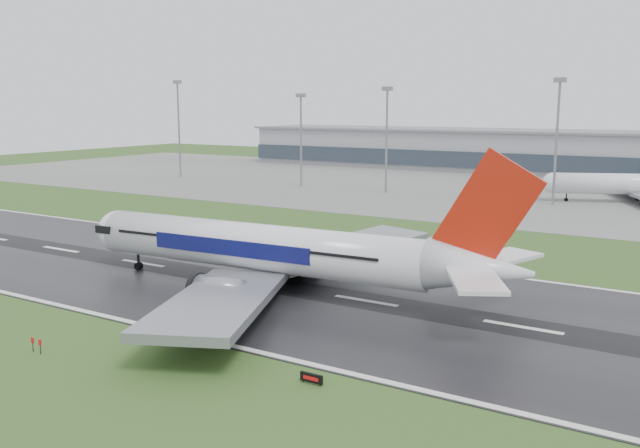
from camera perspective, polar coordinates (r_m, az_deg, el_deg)
The scene contains 10 objects.
ground at distance 96.93m, azimuth -6.64°, elevation -4.83°, with size 520.00×520.00×0.00m, color #2B4C1C.
runway at distance 96.92m, azimuth -6.64°, elevation -4.80°, with size 400.00×45.00×0.10m, color black.
apron at distance 208.44m, azimuth 14.96°, elevation 2.91°, with size 400.00×130.00×0.08m, color slate.
terminal at distance 265.66m, azimuth 18.74°, elevation 5.81°, with size 240.00×36.00×15.00m, color gray.
main_airliner at distance 88.66m, azimuth -3.14°, elevation 0.25°, with size 65.10×62.00×19.22m, color silver, non-canonical shape.
runway_sign at distance 61.75m, azimuth -0.73°, elevation -13.10°, with size 2.30×0.26×1.04m, color black, non-canonical shape.
floodmast_0 at distance 238.26m, azimuth -11.97°, elevation 7.77°, with size 0.64×0.64×32.27m, color gray.
floodmast_1 at distance 207.21m, azimuth -1.64°, elevation 6.99°, with size 0.64×0.64×27.36m, color gray.
floodmast_2 at distance 192.91m, azimuth 5.71°, elevation 6.96°, with size 0.64×0.64×28.99m, color gray.
floodmast_3 at distance 177.73m, azimuth 19.56°, elevation 6.41°, with size 0.64×0.64×30.50m, color gray.
Camera 1 is at (57.85, -73.71, 24.82)m, focal length 37.41 mm.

